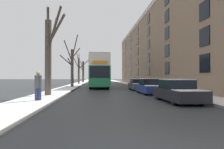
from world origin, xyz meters
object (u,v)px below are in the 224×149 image
Objects in this scene: parked_car_0 at (177,91)px; oncoming_van at (96,78)px; bare_tree_left_2 at (79,69)px; parked_car_2 at (138,85)px; parked_car_1 at (150,87)px; pedestrian_left_sidewalk at (38,86)px; bare_tree_left_0 at (49,53)px; double_decker_bus at (99,70)px; bare_tree_left_3 at (83,71)px; bare_tree_left_1 at (72,65)px.

parked_car_0 is 30.00m from oncoming_van.
bare_tree_left_2 is at bearing -179.88° from oncoming_van.
parked_car_0 is 10.99m from parked_car_2.
pedestrian_left_sidewalk is at bearing -144.36° from parked_car_1.
bare_tree_left_0 is at bearing -137.54° from parked_car_2.
bare_tree_left_2 reaches higher than double_decker_bus.
bare_tree_left_0 is 0.95× the size of bare_tree_left_2.
bare_tree_left_3 is 13.80m from oncoming_van.
parked_car_2 is at bearing 42.46° from bare_tree_left_0.
pedestrian_left_sidewalk is (-0.03, -16.26, -2.13)m from bare_tree_left_1.
bare_tree_left_1 is 13.44m from parked_car_1.
bare_tree_left_3 is 1.58× the size of parked_car_2.
parked_car_1 is (4.36, -11.12, -1.84)m from double_decker_bus.
parked_car_1 is 9.99m from pedestrian_left_sidewalk.
bare_tree_left_0 is 11.50m from parked_car_2.
parked_car_0 is at bearing -75.67° from double_decker_bus.
pedestrian_left_sidewalk reaches higher than parked_car_1.
bare_tree_left_3 is at bearing 100.75° from parked_car_0.
bare_tree_left_2 is at bearing 113.78° from parked_car_2.
parked_car_0 is 5.96m from parked_car_1.
double_decker_bus reaches higher than parked_car_0.
bare_tree_left_3 is 26.05m from double_decker_bus.
bare_tree_left_2 is at bearing 89.91° from bare_tree_left_0.
pedestrian_left_sidewalk is (-8.11, -10.85, 0.38)m from parked_car_2.
bare_tree_left_2 is 1.26× the size of oncoming_van.
parked_car_1 is at bearing 16.98° from bare_tree_left_0.
bare_tree_left_3 reaches higher than parked_car_1.
parked_car_1 is (8.21, -23.66, -2.49)m from bare_tree_left_2.
bare_tree_left_3 is 1.44× the size of parked_car_0.
pedestrian_left_sidewalk is (-3.75, -16.94, -1.49)m from double_decker_bus.
bare_tree_left_0 is at bearing -105.93° from double_decker_bus.
bare_tree_left_0 is 3.51× the size of pedestrian_left_sidewalk.
bare_tree_left_2 reaches higher than parked_car_1.
pedestrian_left_sidewalk is (-8.11, 0.14, 0.36)m from parked_car_0.
bare_tree_left_3 is (0.12, 39.41, -0.11)m from bare_tree_left_0.
parked_car_0 reaches higher than parked_car_2.
pedestrian_left_sidewalk is (0.14, -3.30, -2.28)m from bare_tree_left_0.
bare_tree_left_0 is at bearing 86.94° from pedestrian_left_sidewalk.
parked_car_0 is 8.12m from pedestrian_left_sidewalk.
bare_tree_left_3 is at bearing 98.33° from double_decker_bus.
double_decker_bus is at bearing 104.33° from parked_car_0.
bare_tree_left_2 is at bearing 90.53° from bare_tree_left_1.
parked_car_0 is (8.25, -3.44, -2.64)m from bare_tree_left_0.
bare_tree_left_1 is at bearing -89.90° from bare_tree_left_3.
parked_car_0 is 0.82× the size of oncoming_van.
bare_tree_left_0 reaches higher than parked_car_1.
bare_tree_left_3 is at bearing 104.32° from parked_car_2.
parked_car_2 is at bearing 90.00° from parked_car_0.
bare_tree_left_1 is 1.13× the size of bare_tree_left_3.
parked_car_0 is at bearing -81.09° from oncoming_van.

